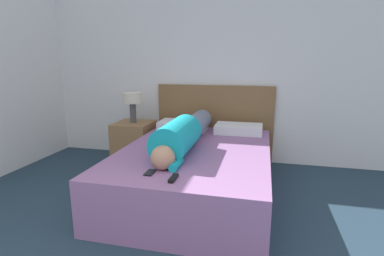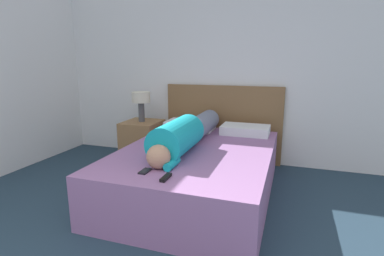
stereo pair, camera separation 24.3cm
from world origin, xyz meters
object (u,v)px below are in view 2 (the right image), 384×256
(bed, at_px, (197,171))
(tv_remote, at_px, (166,177))
(nightstand, at_px, (143,142))
(pillow_near_headboard, at_px, (190,125))
(pillow_second, at_px, (245,130))
(cell_phone, at_px, (145,171))
(table_lamp, at_px, (141,100))
(person_lying, at_px, (186,133))

(bed, distance_m, tv_remote, 0.86)
(nightstand, relative_size, pillow_near_headboard, 0.93)
(pillow_second, bearing_deg, bed, -114.57)
(bed, distance_m, pillow_near_headboard, 0.92)
(pillow_near_headboard, bearing_deg, cell_phone, -84.57)
(nightstand, relative_size, tv_remote, 3.73)
(pillow_second, bearing_deg, table_lamp, -177.57)
(table_lamp, xyz_separation_m, pillow_near_headboard, (0.66, 0.06, -0.31))
(pillow_second, bearing_deg, cell_phone, -110.19)
(table_lamp, height_order, tv_remote, table_lamp)
(bed, height_order, tv_remote, tv_remote)
(pillow_second, distance_m, tv_remote, 1.65)
(bed, bearing_deg, pillow_near_headboard, 113.53)
(tv_remote, bearing_deg, pillow_near_headboard, 102.67)
(bed, bearing_deg, cell_phone, -105.18)
(table_lamp, bearing_deg, pillow_near_headboard, 5.03)
(nightstand, bearing_deg, pillow_second, 2.43)
(nightstand, bearing_deg, tv_remote, -56.66)
(bed, xyz_separation_m, pillow_near_headboard, (-0.35, 0.80, 0.30))
(bed, relative_size, pillow_near_headboard, 3.42)
(nightstand, bearing_deg, bed, -36.16)
(table_lamp, bearing_deg, nightstand, 0.00)
(nightstand, xyz_separation_m, table_lamp, (0.00, 0.00, 0.57))
(person_lying, height_order, pillow_near_headboard, person_lying)
(bed, relative_size, person_lying, 1.20)
(person_lying, xyz_separation_m, pillow_near_headboard, (-0.22, 0.75, -0.09))
(person_lying, height_order, cell_phone, person_lying)
(bed, relative_size, cell_phone, 15.75)
(bed, distance_m, person_lying, 0.41)
(nightstand, xyz_separation_m, cell_phone, (0.81, -1.48, 0.21))
(table_lamp, height_order, pillow_near_headboard, table_lamp)
(pillow_near_headboard, bearing_deg, person_lying, -73.88)
(table_lamp, distance_m, pillow_near_headboard, 0.73)
(person_lying, relative_size, cell_phone, 13.12)
(pillow_near_headboard, relative_size, cell_phone, 4.61)
(person_lying, xyz_separation_m, cell_phone, (-0.07, -0.78, -0.14))
(pillow_near_headboard, distance_m, cell_phone, 1.54)
(cell_phone, bearing_deg, pillow_near_headboard, 95.43)
(bed, height_order, pillow_second, pillow_second)
(bed, relative_size, nightstand, 3.66)
(nightstand, height_order, tv_remote, nightstand)
(table_lamp, relative_size, tv_remote, 2.62)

